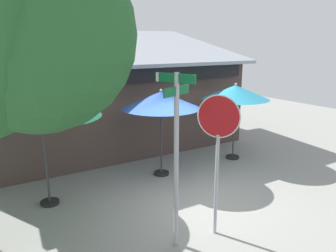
% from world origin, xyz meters
% --- Properties ---
extents(ground_plane, '(28.00, 28.00, 0.10)m').
position_xyz_m(ground_plane, '(0.00, 0.00, -0.05)').
color(ground_plane, gray).
extents(cafe_building, '(9.94, 5.61, 4.32)m').
position_xyz_m(cafe_building, '(-0.18, 5.69, 1.67)').
color(cafe_building, '#473833').
rests_on(cafe_building, ground).
extents(street_sign_post, '(0.71, 0.76, 3.29)m').
position_xyz_m(street_sign_post, '(-1.55, -1.46, 1.96)').
color(street_sign_post, '#A8AAB2').
rests_on(street_sign_post, ground).
extents(stop_sign, '(0.51, 0.68, 2.85)m').
position_xyz_m(stop_sign, '(-0.66, -1.55, 2.02)').
color(stop_sign, '#A8AAB2').
rests_on(stop_sign, ground).
extents(patio_umbrella_forest_green_left, '(2.68, 2.68, 2.68)m').
position_xyz_m(patio_umbrella_forest_green_left, '(-3.20, 1.55, 2.37)').
color(patio_umbrella_forest_green_left, black).
rests_on(patio_umbrella_forest_green_left, ground).
extents(patio_umbrella_royal_blue_center, '(2.21, 2.21, 2.53)m').
position_xyz_m(patio_umbrella_royal_blue_center, '(0.06, 1.74, 2.21)').
color(patio_umbrella_royal_blue_center, black).
rests_on(patio_umbrella_royal_blue_center, ground).
extents(patio_umbrella_teal_right, '(2.17, 2.17, 2.53)m').
position_xyz_m(patio_umbrella_teal_right, '(2.84, 1.71, 2.22)').
color(patio_umbrella_teal_right, black).
rests_on(patio_umbrella_teal_right, ground).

